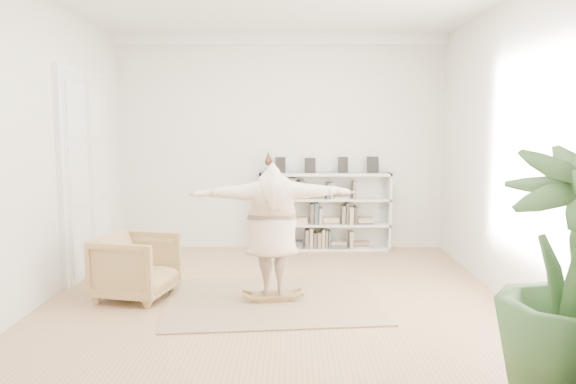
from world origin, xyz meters
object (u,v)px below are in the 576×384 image
at_px(armchair, 136,267).
at_px(rocker_board, 273,295).
at_px(person, 272,226).
at_px(houseplant, 572,276).
at_px(bookshelf, 324,212).

relative_size(armchair, rocker_board, 1.63).
relative_size(person, houseplant, 0.99).
xyz_separation_m(bookshelf, rocker_board, (-0.78, -2.82, -0.57)).
height_order(armchair, person, person).
distance_m(armchair, houseplant, 4.77).
bearing_deg(rocker_board, houseplant, -52.28).
xyz_separation_m(rocker_board, person, (-0.00, 0.00, 0.85)).
bearing_deg(armchair, houseplant, -109.67).
bearing_deg(person, houseplant, 127.72).
bearing_deg(bookshelf, rocker_board, -105.39).
bearing_deg(rocker_board, person, 173.84).
bearing_deg(bookshelf, houseplant, -73.49).
distance_m(armchair, person, 1.75).
bearing_deg(rocker_board, bookshelf, 68.45).
xyz_separation_m(bookshelf, armchair, (-2.44, -2.71, -0.24)).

